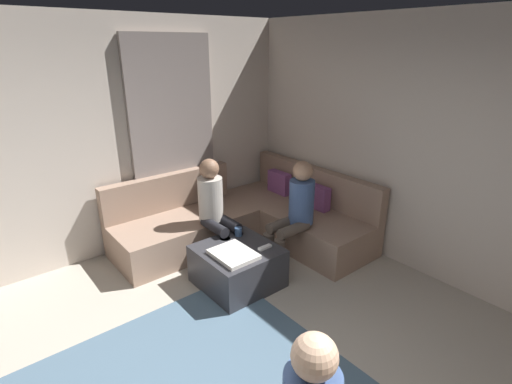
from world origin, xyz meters
The scene contains 10 objects.
wall_back centered at (0.00, 2.94, 1.35)m, with size 6.00×0.12×2.70m, color beige.
wall_left centered at (-2.94, 0.00, 1.35)m, with size 0.12×6.00×2.70m, color beige.
curtain_panel centered at (-2.84, 1.30, 1.25)m, with size 0.06×1.10×2.50m, color gray.
sectional_couch centered at (-2.08, 1.88, 0.28)m, with size 2.10×2.55×0.87m.
ottoman centered at (-1.37, 1.17, 0.21)m, with size 0.76×0.76×0.42m, color #333338.
folded_blanket centered at (-1.27, 1.05, 0.44)m, with size 0.44×0.36×0.04m, color white.
coffee_mug centered at (-1.59, 1.35, 0.47)m, with size 0.08×0.08×0.10m, color #334C72.
game_remote centered at (-1.19, 1.39, 0.43)m, with size 0.05×0.15×0.02m, color white.
person_on_couch_back centered at (-1.32, 1.93, 0.66)m, with size 0.30×0.60×1.20m.
person_on_couch_side centered at (-1.93, 1.29, 0.66)m, with size 0.60×0.30×1.20m.
Camera 1 is at (1.47, -0.91, 2.39)m, focal length 27.38 mm.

